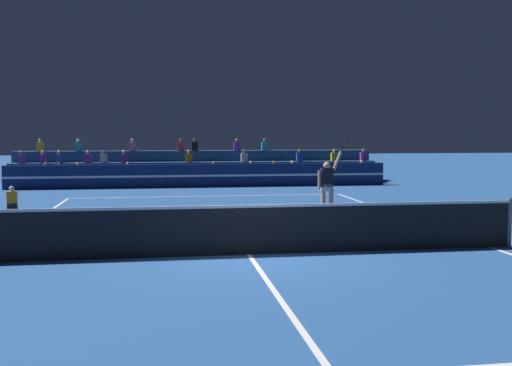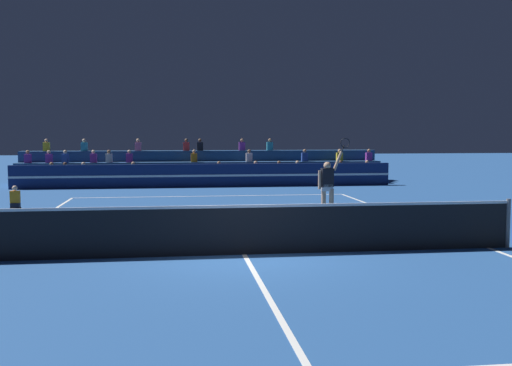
# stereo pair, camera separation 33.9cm
# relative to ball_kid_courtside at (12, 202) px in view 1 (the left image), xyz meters

# --- Properties ---
(ground_plane) EXTENTS (120.00, 120.00, 0.00)m
(ground_plane) POSITION_rel_ball_kid_courtside_xyz_m (6.68, -8.06, -0.33)
(ground_plane) COLOR #285699
(court_lines) EXTENTS (11.10, 23.90, 0.01)m
(court_lines) POSITION_rel_ball_kid_courtside_xyz_m (6.68, -8.06, -0.33)
(court_lines) COLOR white
(court_lines) RESTS_ON ground
(tennis_net) EXTENTS (12.00, 0.10, 1.10)m
(tennis_net) POSITION_rel_ball_kid_courtside_xyz_m (6.68, -8.06, 0.21)
(tennis_net) COLOR slate
(tennis_net) RESTS_ON ground
(sponsor_banner_wall) EXTENTS (18.00, 0.26, 1.10)m
(sponsor_banner_wall) POSITION_rel_ball_kid_courtside_xyz_m (6.68, 8.02, 0.22)
(sponsor_banner_wall) COLOR navy
(sponsor_banner_wall) RESTS_ON ground
(bleacher_stand) EXTENTS (18.50, 2.85, 2.28)m
(bleacher_stand) POSITION_rel_ball_kid_courtside_xyz_m (6.67, 10.55, 0.32)
(bleacher_stand) COLOR navy
(bleacher_stand) RESTS_ON ground
(ball_kid_courtside) EXTENTS (0.30, 0.36, 0.84)m
(ball_kid_courtside) POSITION_rel_ball_kid_courtside_xyz_m (0.00, 0.00, 0.00)
(ball_kid_courtside) COLOR black
(ball_kid_courtside) RESTS_ON ground
(tennis_player) EXTENTS (1.04, 0.32, 2.47)m
(tennis_player) POSITION_rel_ball_kid_courtside_xyz_m (9.77, -3.11, 0.66)
(tennis_player) COLOR tan
(tennis_player) RESTS_ON ground
(tennis_ball) EXTENTS (0.07, 0.07, 0.07)m
(tennis_ball) POSITION_rel_ball_kid_courtside_xyz_m (9.78, -1.47, -0.30)
(tennis_ball) COLOR #C6DB33
(tennis_ball) RESTS_ON ground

